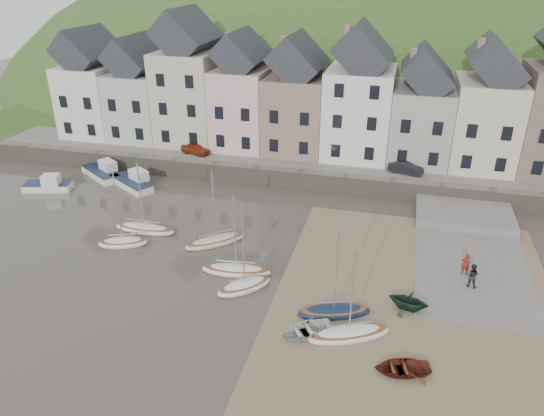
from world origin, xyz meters
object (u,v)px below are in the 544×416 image
(car_left, at_px, (195,149))
(sailboat_0, at_px, (145,228))
(person_dark, at_px, (472,275))
(rowboat_red, at_px, (402,367))
(rowboat_white, at_px, (306,330))
(car_right, at_px, (406,168))
(rowboat_green, at_px, (408,300))
(person_red, at_px, (466,264))

(car_left, bearing_deg, sailboat_0, -158.89)
(person_dark, xyz_separation_m, car_left, (-26.58, 16.17, 1.16))
(rowboat_red, relative_size, person_dark, 1.74)
(rowboat_white, xyz_separation_m, person_dark, (9.88, 7.61, 0.60))
(car_left, relative_size, car_right, 0.97)
(rowboat_white, bearing_deg, person_dark, 92.67)
(sailboat_0, distance_m, rowboat_red, 23.71)
(person_dark, bearing_deg, sailboat_0, 8.98)
(rowboat_green, height_order, rowboat_red, rowboat_green)
(person_dark, relative_size, car_left, 0.54)
(car_left, bearing_deg, person_dark, -105.44)
(rowboat_white, height_order, rowboat_red, rowboat_white)
(rowboat_green, height_order, person_dark, person_dark)
(rowboat_white, distance_m, person_dark, 12.49)
(rowboat_green, xyz_separation_m, car_left, (-22.50, 19.75, 1.42))
(rowboat_green, height_order, car_right, car_right)
(rowboat_red, bearing_deg, car_right, 165.84)
(car_right, bearing_deg, car_left, 105.48)
(rowboat_green, bearing_deg, rowboat_red, 10.19)
(car_left, height_order, car_right, same)
(rowboat_white, height_order, car_left, car_left)
(person_red, bearing_deg, sailboat_0, -10.14)
(person_dark, bearing_deg, rowboat_white, 50.51)
(rowboat_white, relative_size, car_right, 0.97)
(person_dark, bearing_deg, car_right, -60.43)
(car_right, bearing_deg, sailboat_0, 140.73)
(person_red, height_order, car_right, car_right)
(sailboat_0, height_order, person_dark, sailboat_0)
(person_red, relative_size, car_left, 0.52)
(person_red, relative_size, person_dark, 0.96)
(person_red, bearing_deg, rowboat_red, 60.09)
(person_red, bearing_deg, person_dark, 91.07)
(car_right, bearing_deg, rowboat_white, -176.50)
(rowboat_white, relative_size, rowboat_red, 1.07)
(sailboat_0, relative_size, car_left, 1.94)
(sailboat_0, relative_size, rowboat_red, 2.08)
(rowboat_red, relative_size, car_left, 0.93)
(sailboat_0, bearing_deg, car_right, 35.25)
(rowboat_green, height_order, car_left, car_left)
(car_left, bearing_deg, car_right, -74.13)
(sailboat_0, relative_size, rowboat_white, 1.94)
(rowboat_green, bearing_deg, rowboat_white, -42.86)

